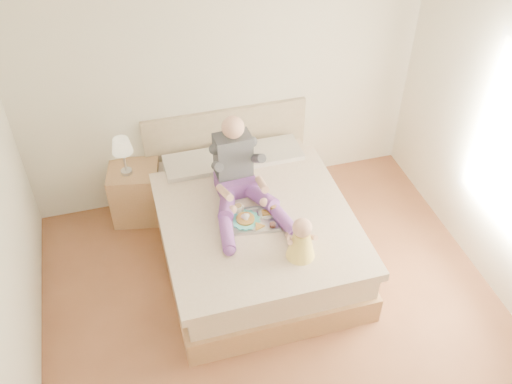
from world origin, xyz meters
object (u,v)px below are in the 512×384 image
object	(u,v)px
nightstand	(136,193)
baby	(301,241)
tray	(255,218)
bed	(252,226)
adult	(239,178)

from	to	relation	value
nightstand	baby	xyz separation A→B (m)	(1.22, -1.52, 0.47)
nightstand	tray	distance (m)	1.45
bed	baby	world-z (taller)	baby
nightstand	baby	size ratio (longest dim) A/B	1.49
adult	nightstand	bearing A→B (deg)	139.66
nightstand	baby	world-z (taller)	baby
baby	adult	bearing A→B (deg)	112.59
bed	nightstand	bearing A→B (deg)	141.48
nightstand	adult	size ratio (longest dim) A/B	0.60
adult	bed	bearing A→B (deg)	-52.30
nightstand	adult	world-z (taller)	adult
tray	adult	bearing A→B (deg)	107.64
bed	baby	bearing A→B (deg)	-72.90
bed	nightstand	distance (m)	1.28
adult	baby	bearing A→B (deg)	-72.50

